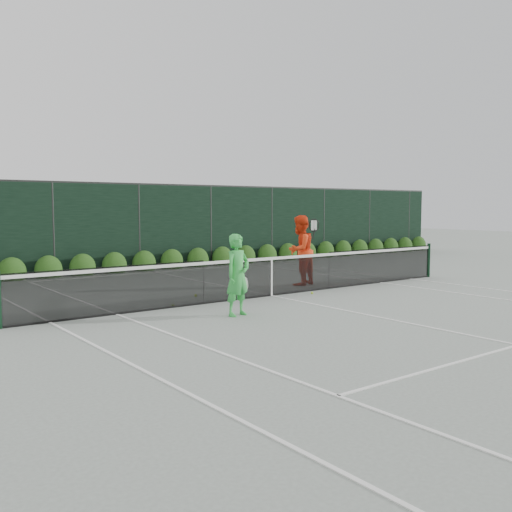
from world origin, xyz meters
TOP-DOWN VIEW (x-y plane):
  - ground at (0.00, 0.00)m, footprint 80.00×80.00m
  - tennis_net at (-0.02, 0.00)m, footprint 12.90×0.10m
  - player_woman at (-2.16, -1.59)m, footprint 0.69×0.52m
  - player_man at (1.88, 1.05)m, footprint 1.15×1.01m
  - court_lines at (0.00, 0.00)m, footprint 11.03×23.83m
  - windscreen_fence at (0.00, -2.71)m, footprint 32.00×21.07m
  - hedge_row at (-0.00, 7.15)m, footprint 31.66×0.65m
  - tennis_balls at (-1.11, 0.24)m, footprint 3.81×1.51m

SIDE VIEW (x-z plane):
  - ground at x=0.00m, z-range 0.00..0.00m
  - court_lines at x=0.00m, z-range 0.00..0.01m
  - tennis_balls at x=-1.11m, z-range 0.00..0.07m
  - hedge_row at x=0.00m, z-range -0.23..0.70m
  - tennis_net at x=-0.02m, z-range 0.00..1.07m
  - player_woman at x=-2.16m, z-range 0.00..1.68m
  - player_man at x=1.88m, z-range 0.00..1.99m
  - windscreen_fence at x=0.00m, z-range -0.02..3.04m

